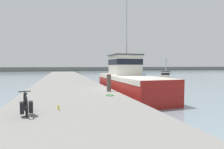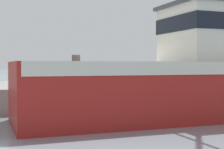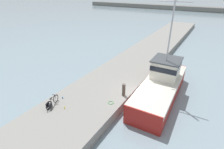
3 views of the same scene
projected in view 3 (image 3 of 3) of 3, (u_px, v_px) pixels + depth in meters
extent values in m
plane|color=gray|center=(138.00, 103.00, 16.49)|extent=(320.00, 320.00, 0.00)
cube|color=gray|center=(105.00, 88.00, 18.01)|extent=(6.13, 80.00, 0.88)
cube|color=maroon|center=(160.00, 90.00, 16.89)|extent=(3.28, 10.04, 1.78)
cone|color=maroon|center=(173.00, 68.00, 21.46)|extent=(1.74, 1.84, 1.69)
cube|color=beige|center=(161.00, 84.00, 16.57)|extent=(3.33, 9.84, 0.36)
cube|color=beige|center=(166.00, 69.00, 17.05)|extent=(2.48, 2.58, 1.78)
cube|color=black|center=(166.00, 66.00, 16.91)|extent=(2.52, 2.63, 0.50)
cube|color=#3D4247|center=(167.00, 60.00, 16.62)|extent=(2.67, 2.78, 0.12)
cylinder|color=#B2B2B7|center=(172.00, 23.00, 14.76)|extent=(0.14, 0.14, 6.80)
cylinder|color=#B2B2B7|center=(175.00, 1.00, 13.99)|extent=(2.71, 0.17, 0.10)
torus|color=black|center=(49.00, 105.00, 14.16)|extent=(0.22, 0.70, 0.71)
torus|color=black|center=(56.00, 98.00, 15.02)|extent=(0.22, 0.70, 0.71)
cylinder|color=black|center=(50.00, 105.00, 14.34)|extent=(0.11, 0.34, 0.19)
cylinder|color=black|center=(51.00, 102.00, 14.44)|extent=(0.07, 0.14, 0.54)
cylinder|color=black|center=(50.00, 102.00, 14.26)|extent=(0.14, 0.45, 0.40)
cylinder|color=black|center=(53.00, 100.00, 14.66)|extent=(0.18, 0.63, 0.54)
cylinder|color=black|center=(53.00, 97.00, 14.58)|extent=(0.15, 0.51, 0.05)
cylinder|color=black|center=(55.00, 97.00, 14.91)|extent=(0.06, 0.10, 0.36)
cylinder|color=black|center=(55.00, 95.00, 14.78)|extent=(0.44, 0.14, 0.04)
cube|color=black|center=(51.00, 98.00, 14.32)|extent=(0.15, 0.26, 0.05)
cube|color=black|center=(48.00, 105.00, 14.26)|extent=(0.19, 0.34, 0.39)
cube|color=black|center=(51.00, 106.00, 14.18)|extent=(0.19, 0.34, 0.39)
cylinder|color=#51473D|center=(124.00, 90.00, 15.85)|extent=(0.30, 0.30, 1.18)
torus|color=green|center=(111.00, 103.00, 15.04)|extent=(0.47, 0.47, 0.04)
cylinder|color=blue|center=(63.00, 98.00, 15.59)|extent=(0.08, 0.08, 0.19)
cylinder|color=yellow|center=(64.00, 108.00, 14.31)|extent=(0.07, 0.07, 0.19)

